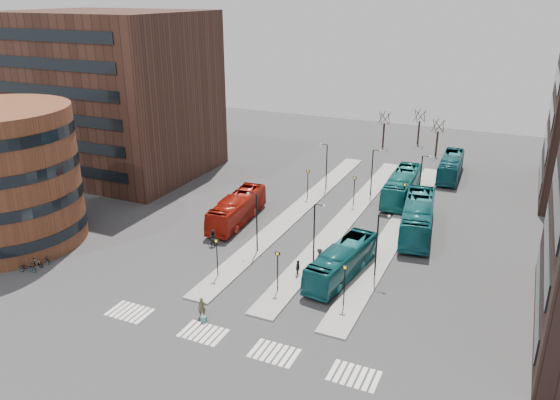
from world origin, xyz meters
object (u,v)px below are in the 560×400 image
at_px(teal_bus_a, 342,262).
at_px(commuter_b, 298,268).
at_px(red_bus, 237,209).
at_px(traveller, 202,308).
at_px(teal_bus_c, 418,217).
at_px(bicycle_near, 27,267).
at_px(teal_bus_d, 451,166).
at_px(suitcase, 204,319).
at_px(commuter_c, 319,256).
at_px(bicycle_far, 45,259).
at_px(teal_bus_b, 402,186).
at_px(bicycle_mid, 37,263).
at_px(commuter_a, 213,238).

xyz_separation_m(teal_bus_a, commuter_b, (-3.64, -1.61, -0.71)).
xyz_separation_m(red_bus, traveller, (6.71, -18.14, -0.71)).
relative_size(teal_bus_c, bicycle_near, 7.05).
bearing_deg(commuter_b, teal_bus_d, -20.97).
distance_m(suitcase, red_bus, 20.14).
bearing_deg(commuter_c, bicycle_far, -43.49).
height_order(suitcase, teal_bus_b, teal_bus_b).
bearing_deg(traveller, red_bus, 77.28).
bearing_deg(teal_bus_d, teal_bus_a, -100.38).
xyz_separation_m(teal_bus_c, bicycle_near, (-31.10, -23.96, -1.31)).
bearing_deg(commuter_b, teal_bus_c, -36.60).
bearing_deg(traveller, commuter_c, 33.99).
distance_m(red_bus, teal_bus_a, 16.40).
bearing_deg(teal_bus_b, bicycle_mid, -131.73).
distance_m(traveller, commuter_b, 10.31).
relative_size(teal_bus_b, teal_bus_d, 1.09).
bearing_deg(commuter_b, teal_bus_b, -17.29).
bearing_deg(bicycle_near, commuter_c, -77.15).
distance_m(commuter_c, bicycle_near, 27.30).
height_order(teal_bus_b, traveller, teal_bus_b).
distance_m(teal_bus_b, commuter_b, 24.12).
xyz_separation_m(teal_bus_c, commuter_b, (-7.94, -14.26, -1.00)).
relative_size(teal_bus_b, bicycle_far, 7.68).
distance_m(teal_bus_d, commuter_a, 37.76).
xyz_separation_m(red_bus, commuter_b, (11.09, -8.81, -0.77)).
relative_size(red_bus, bicycle_mid, 7.66).
relative_size(teal_bus_c, bicycle_far, 8.13).
bearing_deg(red_bus, suitcase, -73.41).
height_order(teal_bus_a, teal_bus_b, teal_bus_b).
bearing_deg(bicycle_near, teal_bus_a, -82.38).
bearing_deg(commuter_b, bicycle_mid, 102.86).
bearing_deg(commuter_c, bicycle_near, -39.47).
relative_size(teal_bus_c, commuter_b, 8.15).
bearing_deg(teal_bus_d, teal_bus_b, -113.10).
height_order(bicycle_near, bicycle_far, bicycle_near).
relative_size(teal_bus_b, commuter_c, 7.88).
bearing_deg(bicycle_near, teal_bus_b, -54.45).
distance_m(teal_bus_a, teal_bus_d, 33.80).
xyz_separation_m(red_bus, commuter_a, (0.71, -6.47, -0.69)).
distance_m(commuter_c, bicycle_far, 26.37).
distance_m(teal_bus_d, bicycle_mid, 53.89).
height_order(red_bus, teal_bus_b, teal_bus_b).
relative_size(suitcase, teal_bus_c, 0.04).
bearing_deg(teal_bus_c, suitcase, -123.85).
xyz_separation_m(teal_bus_b, bicycle_mid, (-27.26, -32.33, -1.25)).
xyz_separation_m(teal_bus_d, commuter_c, (-7.50, -31.91, -0.78)).
height_order(teal_bus_a, bicycle_near, teal_bus_a).
bearing_deg(teal_bus_b, teal_bus_c, -69.59).
xyz_separation_m(suitcase, teal_bus_a, (7.50, 11.56, 1.24)).
bearing_deg(teal_bus_b, bicycle_far, -132.60).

